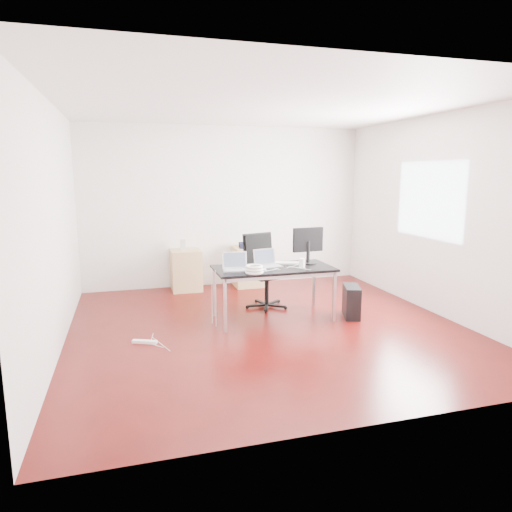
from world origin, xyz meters
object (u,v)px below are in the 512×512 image
object	(u,v)px
desk	(273,271)
pc_tower	(351,301)
filing_cabinet_right	(248,267)
office_chair	(264,267)
filing_cabinet_left	(186,270)

from	to	relation	value
desk	pc_tower	distance (m)	1.20
pc_tower	filing_cabinet_right	bearing A→B (deg)	132.55
office_chair	pc_tower	bearing A→B (deg)	-55.34
filing_cabinet_left	pc_tower	size ratio (longest dim) A/B	1.56
office_chair	desk	bearing A→B (deg)	-111.13
desk	pc_tower	world-z (taller)	desk
filing_cabinet_right	desk	bearing A→B (deg)	-94.81
filing_cabinet_left	filing_cabinet_right	distance (m)	1.10
filing_cabinet_right	pc_tower	size ratio (longest dim) A/B	1.56
desk	filing_cabinet_right	distance (m)	1.96
desk	office_chair	xyz separation A→B (m)	(0.05, 0.64, -0.07)
desk	filing_cabinet_left	size ratio (longest dim) A/B	2.29
filing_cabinet_left	filing_cabinet_right	bearing A→B (deg)	0.00
office_chair	filing_cabinet_left	world-z (taller)	office_chair
pc_tower	desk	bearing A→B (deg)	-171.52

